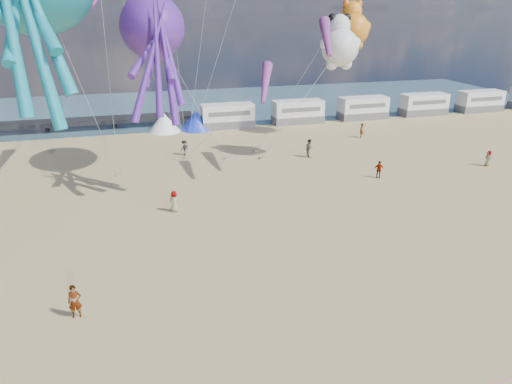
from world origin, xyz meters
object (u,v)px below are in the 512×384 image
motorhome_4 (480,101)px  windsock_mid (326,38)px  sandbag_b (227,158)px  windsock_right (265,83)px  motorhome_2 (363,108)px  kite_teddy_orange (353,30)px  sandbag_a (119,175)px  beachgoer_0 (488,158)px  beachgoer_1 (309,148)px  tent_white (164,122)px  kite_octopus_purple (152,27)px  tent_blue (196,120)px  beachgoer_6 (174,201)px  motorhome_1 (298,112)px  sandbag_e (187,157)px  beachgoer_5 (361,130)px  sandbag_c (262,158)px  beachgoer_2 (184,148)px  motorhome_0 (227,116)px  sandbag_d (256,151)px  standing_person (75,302)px  beachgoer_3 (379,169)px  kite_panda (340,47)px

motorhome_4 → windsock_mid: bearing=-150.0°
sandbag_b → windsock_right: (2.13, -6.43, 8.33)m
motorhome_2 → kite_teddy_orange: kite_teddy_orange is taller
motorhome_2 → sandbag_a: 35.79m
motorhome_2 → beachgoer_0: 21.77m
beachgoer_1 → kite_teddy_orange: (6.95, 6.10, 11.07)m
motorhome_2 → sandbag_a: motorhome_2 is taller
tent_white → sandbag_b: (5.16, -12.94, -1.09)m
sandbag_a → kite_octopus_purple: size_ratio=0.04×
tent_blue → beachgoer_6: tent_blue is taller
motorhome_1 → sandbag_e: 19.95m
beachgoer_5 → beachgoer_6: bearing=-25.4°
motorhome_4 → sandbag_a: 53.59m
beachgoer_1 → windsock_mid: bearing=165.0°
beachgoer_6 → windsock_mid: bearing=-127.8°
sandbag_b → windsock_mid: windsock_mid is taller
sandbag_c → windsock_right: windsock_right is taller
tent_blue → sandbag_c: (4.65, -13.79, -1.09)m
beachgoer_2 → sandbag_b: size_ratio=3.11×
motorhome_0 → beachgoer_5: bearing=-32.2°
beachgoer_0 → beachgoer_2: (-27.85, 11.30, 0.02)m
sandbag_d → sandbag_e: bearing=-177.7°
beachgoer_5 → sandbag_e: 21.07m
motorhome_2 → sandbag_b: 25.42m
standing_person → beachgoer_6: bearing=61.5°
tent_white → beachgoer_3: 27.83m
tent_blue → kite_panda: bearing=-54.1°
motorhome_0 → motorhome_2: same height
windsock_right → standing_person: bearing=-110.3°
motorhome_4 → beachgoer_0: motorhome_4 is taller
beachgoer_1 → motorhome_4: bearing=-70.8°
motorhome_4 → beachgoer_0: size_ratio=4.36×
beachgoer_5 → beachgoer_6: beachgoer_5 is taller
tent_white → motorhome_1: bearing=0.0°
windsock_mid → windsock_right: 6.35m
beachgoer_1 → beachgoer_3: bearing=-158.1°
beachgoer_2 → beachgoer_3: 19.68m
sandbag_c → kite_panda: (6.83, -2.06, 10.73)m
beachgoer_6 → sandbag_c: 14.56m
sandbag_a → sandbag_e: 7.60m
standing_person → sandbag_b: standing_person is taller
beachgoer_5 → sandbag_a: 28.27m
beachgoer_5 → tent_white: bearing=-80.9°
sandbag_c → windsock_right: size_ratio=0.10×
motorhome_1 → beachgoer_3: (-0.28, -21.86, -0.71)m
sandbag_d → motorhome_0: bearing=93.8°
sandbag_d → tent_white: bearing=127.9°
sandbag_a → beachgoer_2: bearing=36.2°
beachgoer_1 → beachgoer_6: size_ratio=1.13×
beachgoer_0 → beachgoer_5: (-6.92, 12.73, 0.09)m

